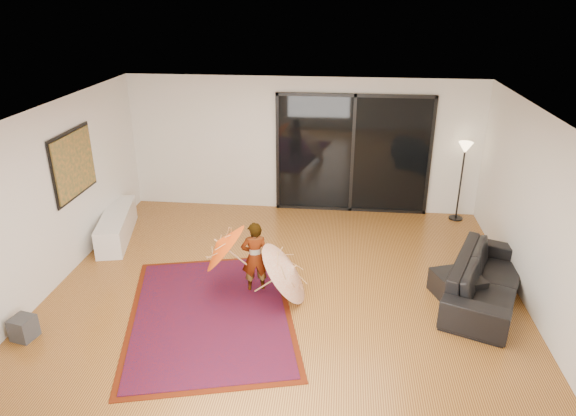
# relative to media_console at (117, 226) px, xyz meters

# --- Properties ---
(floor) EXTENTS (7.00, 7.00, 0.00)m
(floor) POSITION_rel_media_console_xyz_m (3.25, -1.72, -0.24)
(floor) COLOR #AF7430
(floor) RESTS_ON ground
(ceiling) EXTENTS (7.00, 7.00, 0.00)m
(ceiling) POSITION_rel_media_console_xyz_m (3.25, -1.72, 2.46)
(ceiling) COLOR white
(ceiling) RESTS_ON wall_back
(wall_back) EXTENTS (7.00, 0.00, 7.00)m
(wall_back) POSITION_rel_media_console_xyz_m (3.25, 1.78, 1.11)
(wall_back) COLOR silver
(wall_back) RESTS_ON floor
(wall_front) EXTENTS (7.00, 0.00, 7.00)m
(wall_front) POSITION_rel_media_console_xyz_m (3.25, -5.22, 1.11)
(wall_front) COLOR silver
(wall_front) RESTS_ON floor
(wall_left) EXTENTS (0.00, 7.00, 7.00)m
(wall_left) POSITION_rel_media_console_xyz_m (-0.25, -1.72, 1.11)
(wall_left) COLOR silver
(wall_left) RESTS_ON floor
(wall_right) EXTENTS (0.00, 7.00, 7.00)m
(wall_right) POSITION_rel_media_console_xyz_m (6.75, -1.72, 1.11)
(wall_right) COLOR silver
(wall_right) RESTS_ON floor
(sliding_door) EXTENTS (3.06, 0.07, 2.40)m
(sliding_door) POSITION_rel_media_console_xyz_m (4.25, 1.75, 0.96)
(sliding_door) COLOR black
(sliding_door) RESTS_ON wall_back
(painting) EXTENTS (0.04, 1.28, 1.08)m
(painting) POSITION_rel_media_console_xyz_m (-0.21, -0.72, 1.41)
(painting) COLOR black
(painting) RESTS_ON wall_left
(media_console) EXTENTS (0.83, 1.82, 0.49)m
(media_console) POSITION_rel_media_console_xyz_m (0.00, 0.00, 0.00)
(media_console) COLOR white
(media_console) RESTS_ON floor
(speaker) EXTENTS (0.32, 0.32, 0.31)m
(speaker) POSITION_rel_media_console_xyz_m (0.00, -2.98, -0.09)
(speaker) COLOR #424244
(speaker) RESTS_ON floor
(persian_rug) EXTENTS (2.93, 3.58, 0.02)m
(persian_rug) POSITION_rel_media_console_xyz_m (2.28, -2.20, -0.24)
(persian_rug) COLOR #4E1706
(persian_rug) RESTS_ON floor
(sofa) EXTENTS (1.65, 2.40, 0.65)m
(sofa) POSITION_rel_media_console_xyz_m (6.20, -1.38, 0.08)
(sofa) COLOR black
(sofa) RESTS_ON floor
(ottoman) EXTENTS (0.80, 0.80, 0.36)m
(ottoman) POSITION_rel_media_console_xyz_m (5.80, -1.35, -0.07)
(ottoman) COLOR black
(ottoman) RESTS_ON floor
(floor_lamp) EXTENTS (0.27, 0.27, 1.57)m
(floor_lamp) POSITION_rel_media_console_xyz_m (6.35, 1.53, 1.00)
(floor_lamp) COLOR black
(floor_lamp) RESTS_ON floor
(child) EXTENTS (0.47, 0.37, 1.12)m
(child) POSITION_rel_media_console_xyz_m (2.81, -1.49, 0.31)
(child) COLOR #999999
(child) RESTS_ON floor
(parasol_orange) EXTENTS (0.68, 0.85, 0.89)m
(parasol_orange) POSITION_rel_media_console_xyz_m (2.26, -1.54, 0.49)
(parasol_orange) COLOR #F44F0C
(parasol_orange) RESTS_ON child
(parasol_white) EXTENTS (0.76, 1.00, 1.00)m
(parasol_white) POSITION_rel_media_console_xyz_m (3.41, -1.64, 0.26)
(parasol_white) COLOR silver
(parasol_white) RESTS_ON floor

